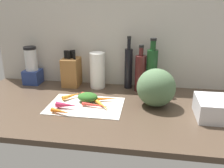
# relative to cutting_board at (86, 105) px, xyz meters

# --- Properties ---
(ground_plane) EXTENTS (1.70, 0.80, 0.03)m
(ground_plane) POSITION_rel_cutting_board_xyz_m (0.10, 0.02, -0.02)
(ground_plane) COLOR #47382B
(wall_back) EXTENTS (1.70, 0.03, 0.60)m
(wall_back) POSITION_rel_cutting_board_xyz_m (0.10, 0.41, 0.30)
(wall_back) COLOR #BCB7AD
(wall_back) RESTS_ON ground_plane
(cutting_board) EXTENTS (0.43, 0.29, 0.01)m
(cutting_board) POSITION_rel_cutting_board_xyz_m (0.00, 0.00, 0.00)
(cutting_board) COLOR beige
(cutting_board) RESTS_ON ground_plane
(carrot_0) EXTENTS (0.10, 0.11, 0.04)m
(carrot_0) POSITION_rel_cutting_board_xyz_m (-0.01, 0.06, 0.02)
(carrot_0) COLOR red
(carrot_0) RESTS_ON cutting_board
(carrot_1) EXTENTS (0.10, 0.11, 0.03)m
(carrot_1) POSITION_rel_cutting_board_xyz_m (-0.11, 0.09, 0.02)
(carrot_1) COLOR orange
(carrot_1) RESTS_ON cutting_board
(carrot_2) EXTENTS (0.12, 0.05, 0.03)m
(carrot_2) POSITION_rel_cutting_board_xyz_m (-0.10, -0.13, 0.02)
(carrot_2) COLOR orange
(carrot_2) RESTS_ON cutting_board
(carrot_3) EXTENTS (0.17, 0.06, 0.02)m
(carrot_3) POSITION_rel_cutting_board_xyz_m (0.10, 0.07, 0.02)
(carrot_3) COLOR orange
(carrot_3) RESTS_ON cutting_board
(carrot_4) EXTENTS (0.17, 0.04, 0.02)m
(carrot_4) POSITION_rel_cutting_board_xyz_m (0.07, -0.02, 0.01)
(carrot_4) COLOR red
(carrot_4) RESTS_ON cutting_board
(carrot_5) EXTENTS (0.12, 0.04, 0.03)m
(carrot_5) POSITION_rel_cutting_board_xyz_m (-0.09, -0.06, 0.02)
(carrot_5) COLOR #B2264C
(carrot_5) RESTS_ON cutting_board
(carrot_6) EXTENTS (0.11, 0.13, 0.02)m
(carrot_6) POSITION_rel_cutting_board_xyz_m (0.11, -0.02, 0.01)
(carrot_6) COLOR orange
(carrot_6) RESTS_ON cutting_board
(carrot_greens_pile) EXTENTS (0.12, 0.09, 0.05)m
(carrot_greens_pile) POSITION_rel_cutting_board_xyz_m (-0.00, 0.05, 0.03)
(carrot_greens_pile) COLOR #2D6023
(carrot_greens_pile) RESTS_ON cutting_board
(winter_squash) EXTENTS (0.22, 0.21, 0.22)m
(winter_squash) POSITION_rel_cutting_board_xyz_m (0.40, 0.07, 0.11)
(winter_squash) COLOR #4C6B47
(winter_squash) RESTS_ON ground_plane
(knife_block) EXTENTS (0.11, 0.14, 0.25)m
(knife_block) POSITION_rel_cutting_board_xyz_m (-0.18, 0.32, 0.10)
(knife_block) COLOR olive
(knife_block) RESTS_ON ground_plane
(blender_appliance) EXTENTS (0.12, 0.12, 0.27)m
(blender_appliance) POSITION_rel_cutting_board_xyz_m (-0.48, 0.32, 0.11)
(blender_appliance) COLOR navy
(blender_appliance) RESTS_ON ground_plane
(paper_towel_roll) EXTENTS (0.10, 0.10, 0.25)m
(paper_towel_roll) POSITION_rel_cutting_board_xyz_m (0.00, 0.32, 0.12)
(paper_towel_roll) COLOR white
(paper_towel_roll) RESTS_ON ground_plane
(bottle_0) EXTENTS (0.05, 0.05, 0.36)m
(bottle_0) POSITION_rel_cutting_board_xyz_m (0.22, 0.34, 0.14)
(bottle_0) COLOR black
(bottle_0) RESTS_ON ground_plane
(bottle_1) EXTENTS (0.07, 0.07, 0.31)m
(bottle_1) POSITION_rel_cutting_board_xyz_m (0.30, 0.29, 0.12)
(bottle_1) COLOR #471919
(bottle_1) RESTS_ON ground_plane
(bottle_2) EXTENTS (0.07, 0.07, 0.36)m
(bottle_2) POSITION_rel_cutting_board_xyz_m (0.37, 0.29, 0.15)
(bottle_2) COLOR #19421E
(bottle_2) RESTS_ON ground_plane
(dish_rack) EXTENTS (0.26, 0.21, 0.10)m
(dish_rack) POSITION_rel_cutting_board_xyz_m (0.74, -0.03, 0.05)
(dish_rack) COLOR silver
(dish_rack) RESTS_ON ground_plane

